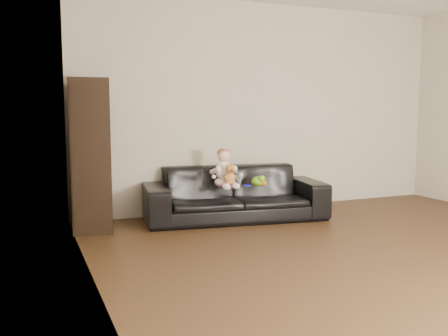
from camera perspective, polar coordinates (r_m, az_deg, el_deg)
name	(u,v)px	position (r m, az deg, el deg)	size (l,w,h in m)	color
floor	(422,268)	(4.42, 21.67, -10.61)	(5.50, 5.50, 0.00)	#3F2916
wall_back	(267,108)	(6.48, 4.99, 6.90)	(5.00, 5.00, 0.00)	#B7AE9A
wall_left	(104,106)	(3.05, -13.52, 6.86)	(5.50, 5.50, 0.00)	#B7AE9A
sofa	(235,193)	(5.82, 1.23, -2.90)	(2.09, 0.82, 0.61)	black
cabinet	(91,155)	(5.43, -14.93, 1.40)	(0.40, 0.55, 1.59)	black
shelf_item	(92,121)	(5.41, -14.83, 5.20)	(0.18, 0.25, 0.28)	silver
baby	(224,170)	(5.61, 0.05, -0.26)	(0.31, 0.38, 0.44)	#F7D0D3
teddy_bear	(230,175)	(5.49, 0.68, -0.77)	(0.13, 0.14, 0.23)	#AD6D31
toy_green	(257,181)	(5.74, 3.83, -1.54)	(0.13, 0.16, 0.11)	#70C917
toy_rattle	(264,183)	(5.74, 4.62, -1.77)	(0.06, 0.06, 0.06)	orange
toy_blue_disc	(248,185)	(5.74, 2.72, -2.01)	(0.09, 0.09, 0.01)	#1821C1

